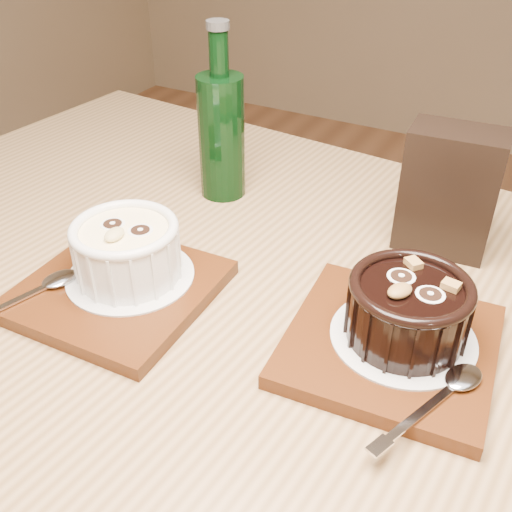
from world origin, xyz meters
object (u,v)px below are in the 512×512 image
at_px(table, 269,387).
at_px(ramekin_white, 127,248).
at_px(tray_right, 390,345).
at_px(condiment_stand, 449,191).
at_px(tray_left, 118,290).
at_px(ramekin_dark, 408,307).
at_px(green_bottle, 221,132).

height_order(table, ramekin_white, ramekin_white).
distance_m(tray_right, condiment_stand, 0.21).
distance_m(table, ramekin_white, 0.21).
bearing_deg(tray_right, table, -173.02).
distance_m(tray_left, ramekin_white, 0.05).
relative_size(ramekin_white, condiment_stand, 0.76).
xyz_separation_m(tray_right, condiment_stand, (-0.01, 0.20, 0.06)).
xyz_separation_m(tray_right, ramekin_dark, (0.01, 0.01, 0.04)).
height_order(tray_left, ramekin_white, ramekin_white).
bearing_deg(table, condiment_stand, 63.03).
distance_m(ramekin_white, tray_right, 0.27).
xyz_separation_m(ramekin_white, green_bottle, (-0.03, 0.22, 0.03)).
bearing_deg(ramekin_dark, ramekin_white, -146.45).
distance_m(ramekin_white, condiment_stand, 0.35).
bearing_deg(ramekin_white, table, 2.04).
relative_size(ramekin_dark, green_bottle, 0.49).
bearing_deg(tray_right, condiment_stand, 91.83).
height_order(condiment_stand, green_bottle, green_bottle).
bearing_deg(ramekin_white, green_bottle, 90.00).
bearing_deg(ramekin_dark, tray_right, -115.57).
height_order(tray_right, ramekin_dark, ramekin_dark).
bearing_deg(condiment_stand, table, -116.97).
xyz_separation_m(table, tray_left, (-0.15, -0.04, 0.10)).
xyz_separation_m(ramekin_white, tray_right, (0.26, 0.04, -0.04)).
bearing_deg(ramekin_dark, green_bottle, 173.20).
height_order(ramekin_white, condiment_stand, condiment_stand).
distance_m(tray_right, green_bottle, 0.35).
height_order(tray_right, green_bottle, green_bottle).
height_order(ramekin_dark, green_bottle, green_bottle).
relative_size(ramekin_white, green_bottle, 0.49).
relative_size(tray_left, tray_right, 1.00).
height_order(table, condiment_stand, condiment_stand).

